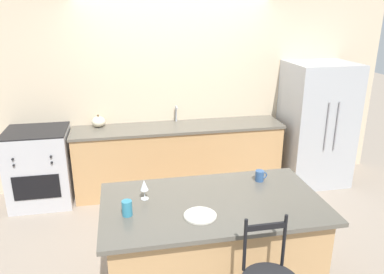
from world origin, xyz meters
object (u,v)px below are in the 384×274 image
object	(u,v)px
dinner_plate	(200,215)
coffee_mug	(260,176)
refrigerator	(316,124)
pumpkin_decoration	(99,122)
wine_glass	(144,186)
oven_range	(40,167)
tumbler_cup	(127,208)

from	to	relation	value
dinner_plate	coffee_mug	distance (m)	0.83
refrigerator	pumpkin_decoration	distance (m)	2.98
dinner_plate	pumpkin_decoration	size ratio (longest dim) A/B	1.41
refrigerator	coffee_mug	size ratio (longest dim) A/B	15.24
wine_glass	pumpkin_decoration	world-z (taller)	same
coffee_mug	pumpkin_decoration	distance (m)	2.44
oven_range	wine_glass	bearing A→B (deg)	-57.20
oven_range	pumpkin_decoration	xyz separation A→B (m)	(0.75, 0.21, 0.49)
coffee_mug	tumbler_cup	xyz separation A→B (m)	(-1.20, -0.37, 0.01)
oven_range	dinner_plate	world-z (taller)	oven_range
coffee_mug	refrigerator	bearing A→B (deg)	48.70
wine_glass	pumpkin_decoration	bearing A→B (deg)	102.26
coffee_mug	oven_range	bearing A→B (deg)	142.65
dinner_plate	pumpkin_decoration	xyz separation A→B (m)	(-0.84, 2.42, 0.07)
refrigerator	tumbler_cup	size ratio (longest dim) A/B	13.98
tumbler_cup	pumpkin_decoration	xyz separation A→B (m)	(-0.30, 2.30, 0.02)
oven_range	dinner_plate	bearing A→B (deg)	-54.32
oven_range	dinner_plate	size ratio (longest dim) A/B	3.87
oven_range	wine_glass	size ratio (longest dim) A/B	5.71
tumbler_cup	pumpkin_decoration	size ratio (longest dim) A/B	0.69
dinner_plate	wine_glass	distance (m)	0.54
coffee_mug	pumpkin_decoration	bearing A→B (deg)	127.95
wine_glass	refrigerator	bearing A→B (deg)	35.66
wine_glass	dinner_plate	bearing A→B (deg)	-42.20
dinner_plate	tumbler_cup	world-z (taller)	tumbler_cup
coffee_mug	tumbler_cup	distance (m)	1.26
refrigerator	pumpkin_decoration	world-z (taller)	refrigerator
wine_glass	tumbler_cup	bearing A→B (deg)	-122.37
oven_range	wine_glass	xyz separation A→B (m)	(1.20, -1.86, 0.53)
refrigerator	dinner_plate	world-z (taller)	refrigerator
tumbler_cup	wine_glass	bearing A→B (deg)	57.63
wine_glass	tumbler_cup	xyz separation A→B (m)	(-0.15, -0.23, -0.06)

